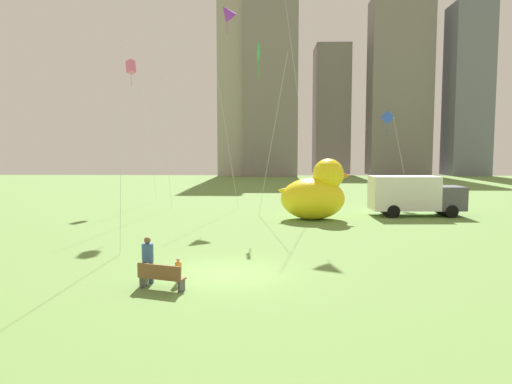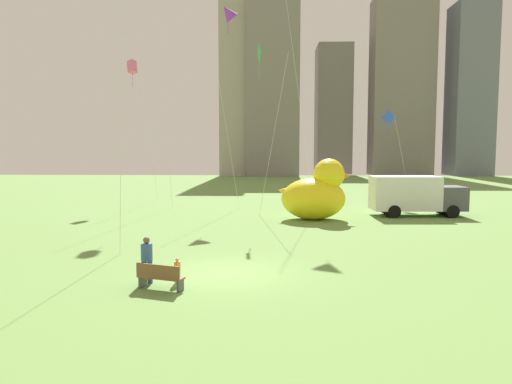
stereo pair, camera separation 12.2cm
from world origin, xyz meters
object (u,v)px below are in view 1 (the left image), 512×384
Objects in this scene: park_bench at (161,276)px; kite_pink at (131,68)px; kite_green at (260,60)px; kite_blue at (388,120)px; person_adult at (148,258)px; box_truck at (414,196)px; giant_inflatable_duck at (315,194)px; kite_purple at (227,13)px; person_child at (178,270)px.

kite_pink is at bearing 107.71° from park_bench.
kite_pink is at bearing 138.56° from kite_green.
kite_pink is 23.29m from kite_blue.
person_adult reaches higher than park_bench.
box_truck is 26.17m from kite_pink.
giant_inflatable_duck reaches higher than person_adult.
kite_pink is 0.76× the size of kite_purple.
box_truck is at bearing -20.67° from kite_purple.
kite_blue reaches higher than giant_inflatable_duck.
giant_inflatable_duck is at bearing -33.53° from kite_pink.
kite_green reaches higher than person_adult.
kite_green is (11.54, -10.19, -1.25)m from kite_pink.
giant_inflatable_duck reaches higher than box_truck.
kite_green reaches higher than person_child.
park_bench is 19.65m from kite_green.
box_truck is 0.52× the size of kite_pink.
kite_green is (-11.01, -2.03, 9.23)m from box_truck.
person_adult is 0.20× the size of kite_blue.
person_adult is at bearing -103.11° from kite_green.
person_adult is 29.22m from kite_pink.
kite_pink reaches higher than person_child.
kite_purple reaches higher than person_child.
person_child is 0.07× the size of kite_pink.
person_child is 0.19× the size of giant_inflatable_duck.
person_child is (1.09, -0.03, -0.41)m from person_adult.
kite_green is (2.56, 15.73, 10.17)m from person_child.
kite_purple is at bearing -18.66° from kite_pink.
park_bench is at bearing -117.43° from kite_blue.
park_bench is at bearing -119.62° from person_child.
kite_green reaches higher than park_bench.
kite_pink is at bearing 146.47° from giant_inflatable_duck.
person_child is 27.57m from kite_purple.
person_adult is at bearing -119.21° from kite_blue.
kite_purple reaches higher than box_truck.
box_truck is 10.74m from kite_blue.
person_adult is 0.10× the size of kite_purple.
park_bench is 0.10× the size of kite_purple.
kite_purple is (0.86, 22.94, 14.83)m from person_adult.
kite_pink reaches higher than box_truck.
person_child is at bearing -70.90° from kite_pink.
giant_inflatable_duck reaches higher than park_bench.
giant_inflatable_duck is 0.30× the size of kite_purple.
giant_inflatable_duck is 0.61× the size of kite_blue.
person_child is 0.08× the size of kite_green.
person_adult is 1.80× the size of person_child.
person_adult is 1.17m from person_child.
person_adult is 31.26m from kite_blue.
kite_green is 16.10m from kite_blue.
giant_inflatable_duck is 0.76× the size of box_truck.
kite_pink is at bearing 106.93° from person_adult.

